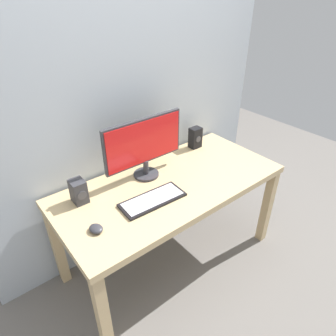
{
  "coord_description": "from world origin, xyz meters",
  "views": [
    {
      "loc": [
        -1.02,
        -1.24,
        1.83
      ],
      "look_at": [
        -0.02,
        0.0,
        0.83
      ],
      "focal_mm": 31.73,
      "sensor_mm": 36.0,
      "label": 1
    }
  ],
  "objects_px": {
    "keyboard_primary": "(153,200)",
    "speaker_left": "(79,191)",
    "desk": "(171,192)",
    "mouse": "(96,229)",
    "monitor": "(144,145)",
    "speaker_right": "(195,138)"
  },
  "relations": [
    {
      "from": "keyboard_primary",
      "to": "speaker_left",
      "type": "relative_size",
      "value": 2.79
    },
    {
      "from": "keyboard_primary",
      "to": "desk",
      "type": "bearing_deg",
      "value": 21.79
    },
    {
      "from": "mouse",
      "to": "speaker_left",
      "type": "xyz_separation_m",
      "value": [
        0.04,
        0.29,
        0.06
      ]
    },
    {
      "from": "monitor",
      "to": "keyboard_primary",
      "type": "relative_size",
      "value": 1.41
    },
    {
      "from": "desk",
      "to": "speaker_right",
      "type": "relative_size",
      "value": 9.19
    },
    {
      "from": "monitor",
      "to": "keyboard_primary",
      "type": "bearing_deg",
      "value": -116.77
    },
    {
      "from": "keyboard_primary",
      "to": "mouse",
      "type": "height_order",
      "value": "mouse"
    },
    {
      "from": "mouse",
      "to": "speaker_left",
      "type": "height_order",
      "value": "speaker_left"
    },
    {
      "from": "mouse",
      "to": "keyboard_primary",
      "type": "bearing_deg",
      "value": -5.97
    },
    {
      "from": "mouse",
      "to": "speaker_right",
      "type": "xyz_separation_m",
      "value": [
        1.06,
        0.36,
        0.07
      ]
    },
    {
      "from": "keyboard_primary",
      "to": "mouse",
      "type": "relative_size",
      "value": 4.92
    },
    {
      "from": "mouse",
      "to": "monitor",
      "type": "bearing_deg",
      "value": 19.79
    },
    {
      "from": "desk",
      "to": "monitor",
      "type": "bearing_deg",
      "value": 113.21
    },
    {
      "from": "desk",
      "to": "speaker_left",
      "type": "distance_m",
      "value": 0.6
    },
    {
      "from": "mouse",
      "to": "speaker_left",
      "type": "relative_size",
      "value": 0.57
    },
    {
      "from": "mouse",
      "to": "desk",
      "type": "bearing_deg",
      "value": 1.03
    },
    {
      "from": "desk",
      "to": "keyboard_primary",
      "type": "height_order",
      "value": "keyboard_primary"
    },
    {
      "from": "desk",
      "to": "speaker_left",
      "type": "xyz_separation_m",
      "value": [
        -0.55,
        0.19,
        0.16
      ]
    },
    {
      "from": "mouse",
      "to": "speaker_right",
      "type": "bearing_deg",
      "value": 10.3
    },
    {
      "from": "mouse",
      "to": "speaker_right",
      "type": "distance_m",
      "value": 1.12
    },
    {
      "from": "speaker_left",
      "to": "speaker_right",
      "type": "bearing_deg",
      "value": 4.33
    },
    {
      "from": "speaker_right",
      "to": "speaker_left",
      "type": "height_order",
      "value": "speaker_right"
    }
  ]
}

